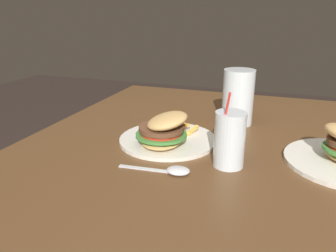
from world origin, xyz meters
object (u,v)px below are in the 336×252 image
at_px(meal_plate_near, 166,133).
at_px(spoon, 175,170).
at_px(juice_glass, 229,141).
at_px(beer_glass, 238,99).

xyz_separation_m(meal_plate_near, spoon, (0.15, 0.07, -0.03)).
bearing_deg(juice_glass, beer_glass, -175.48).
relative_size(beer_glass, spoon, 1.02).
bearing_deg(meal_plate_near, beer_glass, 147.42).
bearing_deg(beer_glass, spoon, -11.84).
distance_m(meal_plate_near, juice_glass, 0.19).
distance_m(beer_glass, juice_glass, 0.31).
relative_size(beer_glass, juice_glass, 0.95).
bearing_deg(spoon, juice_glass, 32.07).
xyz_separation_m(meal_plate_near, juice_glass, (0.07, 0.18, 0.03)).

